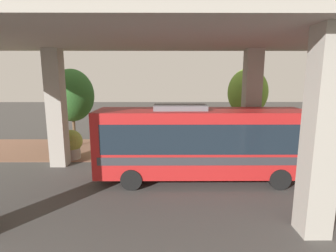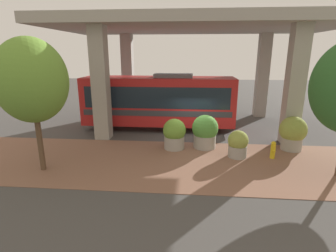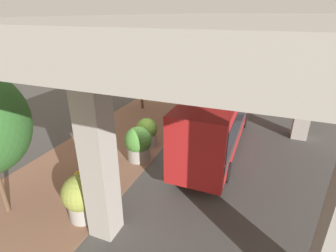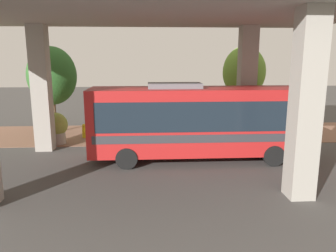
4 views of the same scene
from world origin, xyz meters
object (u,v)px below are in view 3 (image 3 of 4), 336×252
planter_middle (147,132)px  planter_extra (138,144)px  bus (218,114)px  planter_front (81,197)px  planter_back (101,157)px  street_tree_far (140,59)px  fire_hydrant (78,180)px

planter_middle → planter_extra: bearing=-79.5°
planter_middle → planter_extra: size_ratio=0.91×
bus → planter_middle: 4.32m
planter_front → planter_extra: size_ratio=1.00×
bus → planter_extra: bus is taller
planter_front → planter_middle: bearing=93.3°
bus → planter_back: bearing=-136.4°
bus → planter_extra: 4.85m
planter_back → planter_extra: size_ratio=0.75×
planter_middle → street_tree_far: street_tree_far is taller
bus → planter_middle: bearing=-161.0°
planter_extra → planter_front: bearing=-89.3°
fire_hydrant → planter_front: bearing=-45.3°
planter_middle → fire_hydrant: bearing=-101.3°
bus → street_tree_far: (-7.19, 4.45, 1.96)m
planter_back → planter_extra: planter_extra is taller
planter_middle → street_tree_far: size_ratio=0.29×
planter_middle → street_tree_far: (-3.27, 5.80, 3.18)m
planter_front → planter_middle: (-0.37, 6.42, -0.13)m
planter_front → street_tree_far: street_tree_far is taller
fire_hydrant → street_tree_far: size_ratio=0.16×
street_tree_far → planter_front: bearing=-73.4°
bus → street_tree_far: 8.68m
fire_hydrant → planter_extra: size_ratio=0.49×
fire_hydrant → planter_front: size_ratio=0.49×
fire_hydrant → planter_back: 1.76m
planter_back → street_tree_far: size_ratio=0.24×
street_tree_far → bus: bearing=-31.8°
fire_hydrant → planter_back: size_ratio=0.65×
bus → street_tree_far: bearing=148.2°
planter_back → bus: bearing=43.6°
fire_hydrant → planter_back: bearing=88.6°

